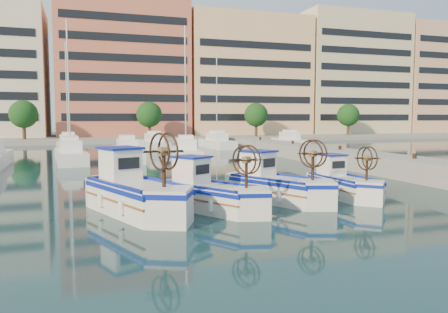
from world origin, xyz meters
TOP-DOWN VIEW (x-y plane):
  - ground at (0.00, 0.00)m, footprint 300.00×300.00m
  - quay at (13.00, 8.00)m, footprint 3.00×60.00m
  - waterfront at (9.23, 65.04)m, footprint 180.00×40.00m
  - yacht_marina at (-3.48, 28.21)m, footprint 39.56×23.84m
  - fishing_boat_a at (-4.04, 1.35)m, footprint 3.63×5.19m
  - fishing_boat_b at (-1.18, 1.03)m, footprint 3.60×4.33m
  - fishing_boat_c at (2.07, 1.93)m, footprint 3.49×4.57m
  - fishing_boat_d at (5.44, 1.98)m, footprint 1.77×3.93m

SIDE VIEW (x-z plane):
  - ground at x=0.00m, z-range 0.00..0.00m
  - yacht_marina at x=-3.48m, z-range -5.22..6.28m
  - quay at x=13.00m, z-range 0.00..1.20m
  - fishing_boat_d at x=5.44m, z-range -0.54..1.88m
  - fishing_boat_b at x=-1.18m, z-range -0.59..2.05m
  - fishing_boat_c at x=2.07m, z-range -0.62..2.14m
  - fishing_boat_a at x=-4.04m, z-range -0.70..2.43m
  - waterfront at x=9.23m, z-range -1.70..23.90m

